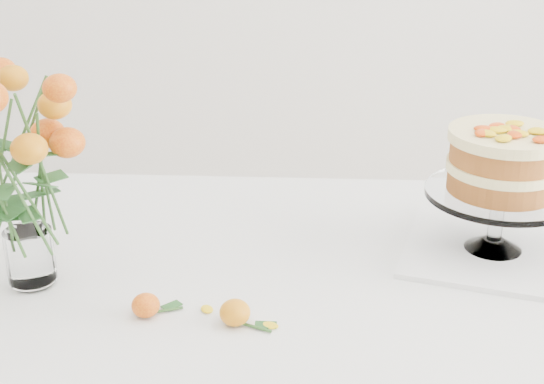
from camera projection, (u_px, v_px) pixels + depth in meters
The scene contains 8 objects.
table at pixel (287, 323), 1.28m from camera, with size 1.43×0.93×0.76m.
napkin at pixel (492, 250), 1.34m from camera, with size 0.30×0.30×0.01m, color silver.
cake_stand at pixel (503, 168), 1.28m from camera, with size 0.25×0.25×0.23m.
rose_vase at pixel (16, 154), 1.15m from camera, with size 0.33×0.33×0.39m.
loose_rose_near at pixel (235, 313), 1.12m from camera, with size 0.08×0.05×0.04m.
loose_rose_far at pixel (146, 305), 1.15m from camera, with size 0.08×0.04×0.04m.
stray_petal_a at pixel (207, 309), 1.17m from camera, with size 0.03×0.02×0.00m, color yellow.
stray_petal_b at pixel (270, 326), 1.12m from camera, with size 0.03×0.02×0.00m, color yellow.
Camera 1 is at (0.03, -1.10, 1.38)m, focal length 50.00 mm.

